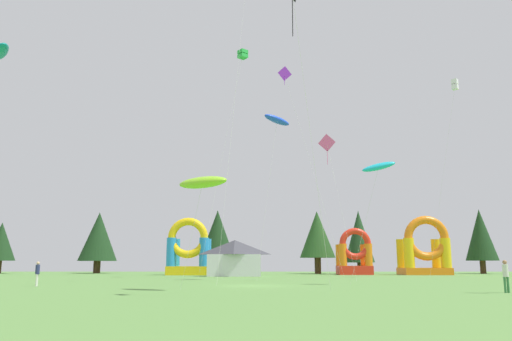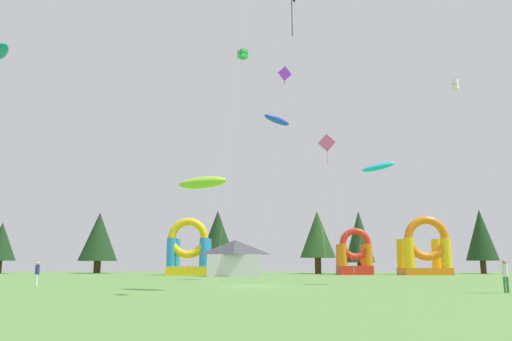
# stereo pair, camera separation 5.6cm
# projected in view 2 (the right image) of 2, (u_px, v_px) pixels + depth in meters

# --- Properties ---
(ground_plane) EXTENTS (120.00, 120.00, 0.00)m
(ground_plane) POSITION_uv_depth(u_px,v_px,m) (255.00, 286.00, 34.52)
(ground_plane) COLOR #5B8C42
(kite_blue_parafoil) EXTENTS (3.50, 3.03, 15.55)m
(kite_blue_parafoil) POSITION_uv_depth(u_px,v_px,m) (277.00, 120.00, 48.59)
(kite_blue_parafoil) COLOR blue
(kite_blue_parafoil) RESTS_ON ground_plane
(kite_pink_diamond) EXTENTS (2.26, 4.22, 13.23)m
(kite_pink_diamond) POSITION_uv_depth(u_px,v_px,m) (327.00, 144.00, 48.09)
(kite_pink_diamond) COLOR #EA599E
(kite_pink_diamond) RESTS_ON ground_plane
(kite_teal_parafoil) EXTENTS (4.59, 6.25, 17.22)m
(kite_teal_parafoil) POSITION_uv_depth(u_px,v_px,m) (0.00, 52.00, 37.15)
(kite_teal_parafoil) COLOR #0C7F7A
(kite_teal_parafoil) RESTS_ON ground_plane
(kite_purple_diamond) EXTENTS (6.29, 3.04, 22.83)m
(kite_purple_diamond) POSITION_uv_depth(u_px,v_px,m) (284.00, 76.00, 56.78)
(kite_purple_diamond) COLOR purple
(kite_purple_diamond) RESTS_ON ground_plane
(kite_cyan_parafoil) EXTENTS (3.56, 1.60, 9.13)m
(kite_cyan_parafoil) POSITION_uv_depth(u_px,v_px,m) (378.00, 167.00, 37.67)
(kite_cyan_parafoil) COLOR #19B7CC
(kite_cyan_parafoil) RESTS_ON ground_plane
(kite_lime_parafoil) EXTENTS (3.59, 2.94, 6.66)m
(kite_lime_parafoil) POSITION_uv_depth(u_px,v_px,m) (202.00, 182.00, 30.03)
(kite_lime_parafoil) COLOR #8CD826
(kite_lime_parafoil) RESTS_ON ground_plane
(kite_white_box) EXTENTS (3.64, 3.13, 21.82)m
(kite_white_box) POSITION_uv_depth(u_px,v_px,m) (455.00, 85.00, 57.03)
(kite_white_box) COLOR white
(kite_white_box) RESTS_ON ground_plane
(kite_green_box) EXTENTS (4.77, 4.14, 25.16)m
(kite_green_box) POSITION_uv_depth(u_px,v_px,m) (243.00, 55.00, 57.44)
(kite_green_box) COLOR green
(kite_green_box) RESTS_ON ground_plane
(person_midfield) EXTENTS (0.31, 0.31, 1.63)m
(person_midfield) POSITION_uv_depth(u_px,v_px,m) (37.00, 272.00, 34.23)
(person_midfield) COLOR silver
(person_midfield) RESTS_ON ground_plane
(person_far_side) EXTENTS (0.30, 0.30, 1.68)m
(person_far_side) POSITION_uv_depth(u_px,v_px,m) (505.00, 273.00, 26.64)
(person_far_side) COLOR #33723F
(person_far_side) RESTS_ON ground_plane
(inflatable_blue_arch) EXTENTS (4.43, 3.77, 6.17)m
(inflatable_blue_arch) POSITION_uv_depth(u_px,v_px,m) (355.00, 258.00, 68.44)
(inflatable_blue_arch) COLOR red
(inflatable_blue_arch) RESTS_ON ground_plane
(inflatable_yellow_castle) EXTENTS (6.16, 4.85, 7.72)m
(inflatable_yellow_castle) POSITION_uv_depth(u_px,v_px,m) (425.00, 252.00, 67.91)
(inflatable_yellow_castle) COLOR orange
(inflatable_yellow_castle) RESTS_ON ground_plane
(inflatable_orange_dome) EXTENTS (5.49, 4.45, 7.38)m
(inflatable_orange_dome) POSITION_uv_depth(u_px,v_px,m) (189.00, 254.00, 66.86)
(inflatable_orange_dome) COLOR yellow
(inflatable_orange_dome) RESTS_ON ground_plane
(festival_tent) EXTENTS (6.21, 4.22, 4.25)m
(festival_tent) POSITION_uv_depth(u_px,v_px,m) (235.00, 258.00, 60.78)
(festival_tent) COLOR silver
(festival_tent) RESTS_ON ground_plane
(tree_row_2) EXTENTS (4.42, 4.42, 7.61)m
(tree_row_2) POSITION_uv_depth(u_px,v_px,m) (1.00, 242.00, 77.10)
(tree_row_2) COLOR #4C331E
(tree_row_2) RESTS_ON ground_plane
(tree_row_3) EXTENTS (5.91, 5.91, 9.39)m
(tree_row_3) POSITION_uv_depth(u_px,v_px,m) (99.00, 237.00, 79.51)
(tree_row_3) COLOR #4C331E
(tree_row_3) RESTS_ON ground_plane
(tree_row_4) EXTENTS (4.80, 4.80, 9.38)m
(tree_row_4) POSITION_uv_depth(u_px,v_px,m) (218.00, 233.00, 76.54)
(tree_row_4) COLOR #4C331E
(tree_row_4) RESTS_ON ground_plane
(tree_row_5) EXTENTS (5.18, 5.18, 9.12)m
(tree_row_5) POSITION_uv_depth(u_px,v_px,m) (317.00, 235.00, 74.92)
(tree_row_5) COLOR #4C331E
(tree_row_5) RESTS_ON ground_plane
(tree_row_6) EXTENTS (4.43, 4.43, 9.34)m
(tree_row_6) POSITION_uv_depth(u_px,v_px,m) (359.00, 237.00, 76.57)
(tree_row_6) COLOR #4C331E
(tree_row_6) RESTS_ON ground_plane
(tree_row_7) EXTENTS (4.64, 4.64, 9.50)m
(tree_row_7) POSITION_uv_depth(u_px,v_px,m) (481.00, 235.00, 75.96)
(tree_row_7) COLOR #4C331E
(tree_row_7) RESTS_ON ground_plane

